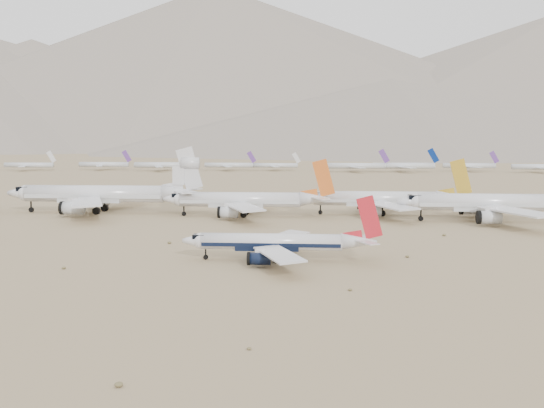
% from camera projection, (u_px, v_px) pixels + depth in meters
% --- Properties ---
extents(ground, '(7000.00, 7000.00, 0.00)m').
position_uv_depth(ground, '(293.00, 257.00, 129.45)').
color(ground, olive).
rests_on(ground, ground).
extents(main_airliner, '(39.33, 38.41, 13.88)m').
position_uv_depth(main_airliner, '(280.00, 243.00, 125.56)').
color(main_airliner, silver).
rests_on(main_airliner, ground).
extents(row2_navy_widebody, '(57.78, 56.50, 20.56)m').
position_uv_depth(row2_navy_widebody, '(497.00, 203.00, 183.13)').
color(row2_navy_widebody, silver).
rests_on(row2_navy_widebody, ground).
extents(row2_gold_tail, '(52.79, 51.63, 18.80)m').
position_uv_depth(row2_gold_tail, '(384.00, 199.00, 199.34)').
color(row2_gold_tail, silver).
rests_on(row2_gold_tail, ground).
extents(row2_orange_tail, '(52.72, 51.57, 18.80)m').
position_uv_depth(row2_orange_tail, '(247.00, 200.00, 195.65)').
color(row2_orange_tail, silver).
rests_on(row2_orange_tail, ground).
extents(row2_white_trijet, '(63.90, 62.45, 22.64)m').
position_uv_depth(row2_white_trijet, '(105.00, 194.00, 204.65)').
color(row2_white_trijet, silver).
rests_on(row2_white_trijet, ground).
extents(distant_storage_row, '(573.87, 54.40, 15.43)m').
position_uv_depth(distant_storage_row, '(330.00, 165.00, 453.42)').
color(distant_storage_row, silver).
rests_on(distant_storage_row, ground).
extents(mountain_range, '(7354.00, 3024.00, 470.00)m').
position_uv_depth(mountain_range, '(341.00, 79.00, 1736.81)').
color(mountain_range, slate).
rests_on(mountain_range, ground).
extents(desert_scrub, '(261.14, 121.67, 0.66)m').
position_uv_depth(desert_scrub, '(275.00, 299.00, 94.93)').
color(desert_scrub, brown).
rests_on(desert_scrub, ground).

